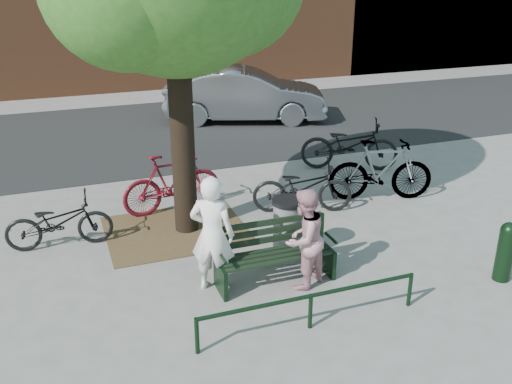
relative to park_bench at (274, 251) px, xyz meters
name	(u,v)px	position (x,y,z in m)	size (l,w,h in m)	color
ground	(275,282)	(0.00, -0.08, -0.48)	(90.00, 90.00, 0.00)	gray
dirt_pit	(176,230)	(-1.00, 2.12, -0.47)	(2.40, 2.00, 0.02)	brown
road	(161,132)	(0.00, 8.42, -0.47)	(40.00, 7.00, 0.01)	black
park_bench	(274,251)	(0.00, 0.00, 0.00)	(1.74, 0.54, 0.97)	black
guard_railing	(311,301)	(0.00, -1.28, -0.08)	(3.06, 0.06, 0.51)	black
person_left	(212,234)	(-0.90, 0.07, 0.39)	(0.64, 0.42, 1.74)	white
person_right	(304,239)	(0.34, -0.28, 0.27)	(0.73, 0.57, 1.50)	#CA8B96
bollard	(506,250)	(3.20, -1.16, 0.02)	(0.25, 0.25, 0.93)	black
litter_bin	(287,229)	(0.45, 0.53, 0.04)	(0.50, 0.50, 1.02)	gray
bicycle_a	(59,222)	(-2.91, 2.21, -0.03)	(0.60, 1.71, 0.90)	black
bicycle_b	(172,183)	(-0.84, 3.00, 0.10)	(0.54, 1.91, 1.15)	#560C16
bicycle_c	(302,187)	(1.44, 2.14, 0.01)	(0.65, 1.87, 0.98)	black
bicycle_d	(381,170)	(3.12, 2.15, 0.14)	(0.58, 2.05, 1.23)	gray
bicycle_e	(349,145)	(3.42, 3.94, 0.09)	(0.76, 2.17, 1.14)	black
parked_car	(245,95)	(2.60, 8.76, 0.29)	(1.63, 4.68, 1.54)	slate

